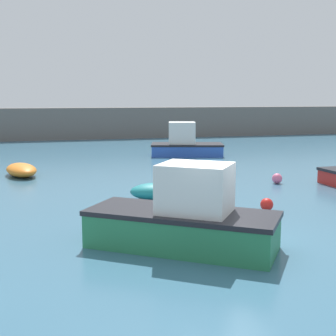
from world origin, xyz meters
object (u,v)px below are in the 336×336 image
object	(u,v)px
mooring_buoy_red	(267,204)
mooring_buoy_pink	(277,178)
open_tender_yellow	(21,170)
mooring_buoy_white	(178,172)
dinghy_near_pier	(157,191)
cabin_cruiser_white	(185,144)
motorboat_grey_hull	(185,219)

from	to	relation	value
mooring_buoy_red	mooring_buoy_pink	xyz separation A→B (m)	(2.74, 4.38, 0.01)
open_tender_yellow	mooring_buoy_white	xyz separation A→B (m)	(7.08, -2.35, -0.04)
mooring_buoy_red	mooring_buoy_white	size ratio (longest dim) A/B	0.83
dinghy_near_pier	mooring_buoy_red	world-z (taller)	dinghy_near_pier
cabin_cruiser_white	open_tender_yellow	bearing A→B (deg)	-134.96
motorboat_grey_hull	mooring_buoy_red	bearing A→B (deg)	-105.59
dinghy_near_pier	mooring_buoy_red	bearing A→B (deg)	-28.32
dinghy_near_pier	mooring_buoy_pink	distance (m)	6.10
dinghy_near_pier	mooring_buoy_white	bearing A→B (deg)	75.86
cabin_cruiser_white	mooring_buoy_white	xyz separation A→B (m)	(-2.80, -7.87, -0.50)
dinghy_near_pier	motorboat_grey_hull	xyz separation A→B (m)	(-0.66, -5.59, 0.44)
dinghy_near_pier	motorboat_grey_hull	bearing A→B (deg)	-84.88
dinghy_near_pier	motorboat_grey_hull	distance (m)	5.64
mooring_buoy_red	mooring_buoy_pink	distance (m)	5.17
motorboat_grey_hull	cabin_cruiser_white	world-z (taller)	cabin_cruiser_white
motorboat_grey_hull	mooring_buoy_red	xyz separation A→B (m)	(3.75, 2.98, -0.54)
motorboat_grey_hull	cabin_cruiser_white	size ratio (longest dim) A/B	0.98
mooring_buoy_red	mooring_buoy_white	world-z (taller)	mooring_buoy_white
motorboat_grey_hull	open_tender_yellow	xyz separation A→B (m)	(-4.29, 12.31, -0.45)
cabin_cruiser_white	mooring_buoy_white	world-z (taller)	cabin_cruiser_white
open_tender_yellow	cabin_cruiser_white	world-z (taller)	cabin_cruiser_white
open_tender_yellow	dinghy_near_pier	bearing A→B (deg)	-156.89
mooring_buoy_red	mooring_buoy_pink	world-z (taller)	mooring_buoy_pink
open_tender_yellow	mooring_buoy_red	xyz separation A→B (m)	(8.04, -9.33, -0.09)
mooring_buoy_pink	mooring_buoy_white	world-z (taller)	mooring_buoy_white
motorboat_grey_hull	mooring_buoy_white	bearing A→B (deg)	-69.70
dinghy_near_pier	open_tender_yellow	world-z (taller)	dinghy_near_pier
open_tender_yellow	mooring_buoy_pink	world-z (taller)	open_tender_yellow
open_tender_yellow	cabin_cruiser_white	distance (m)	11.32
open_tender_yellow	motorboat_grey_hull	bearing A→B (deg)	-174.01
cabin_cruiser_white	mooring_buoy_pink	distance (m)	10.52
dinghy_near_pier	open_tender_yellow	xyz separation A→B (m)	(-4.95, 6.73, -0.01)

